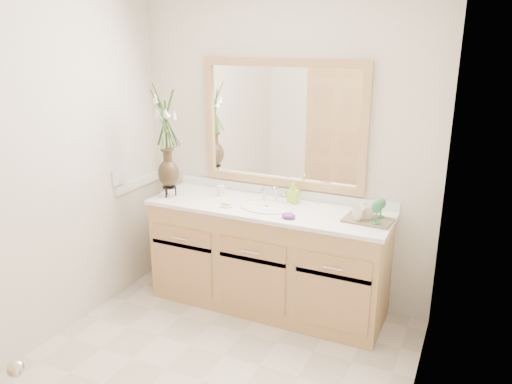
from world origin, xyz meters
The scene contains 19 objects.
floor centered at (0.00, 0.00, 0.00)m, with size 2.60×2.60×0.00m, color beige.
wall_back centered at (0.00, 1.30, 1.20)m, with size 2.40×0.02×2.40m, color white.
wall_left centered at (-1.20, 0.00, 1.20)m, with size 0.02×2.60×2.40m, color white.
wall_right centered at (1.20, 0.00, 1.20)m, with size 0.02×2.60×2.40m, color white.
vanity centered at (0.00, 1.01, 0.40)m, with size 1.80×0.55×0.80m.
counter centered at (0.00, 1.01, 0.82)m, with size 1.84×0.57×0.03m, color white.
sink centered at (0.00, 1.00, 0.78)m, with size 0.38×0.34×0.23m.
mirror centered at (0.00, 1.28, 1.41)m, with size 1.32×0.04×0.97m.
switch_plate centered at (-1.19, 0.76, 0.98)m, with size 0.02×0.12×0.12m, color white.
flower_vase centered at (-0.80, 0.91, 1.37)m, with size 0.19×0.19×0.79m.
tumbler centered at (-0.45, 1.10, 0.87)m, with size 0.06×0.06×0.08m, color silver.
soap_dish centered at (-0.28, 0.88, 0.84)m, with size 0.10×0.10×0.03m.
soap_bottle centered at (0.15, 1.16, 0.90)m, with size 0.07×0.07×0.15m, color #A4E536.
purple_dish centered at (0.23, 0.84, 0.85)m, with size 0.10×0.08×0.04m, color #6B297D.
tray centered at (0.75, 1.02, 0.84)m, with size 0.32×0.22×0.02m, color brown.
mug_left centered at (0.69, 0.97, 0.89)m, with size 0.09×0.08×0.09m, color silver.
mug_right centered at (0.75, 1.04, 0.90)m, with size 0.10×0.10×0.10m, color silver.
goblet_front centered at (0.82, 0.95, 0.95)m, with size 0.07×0.07×0.16m.
goblet_back centered at (0.82, 1.09, 0.94)m, with size 0.06×0.06×0.14m.
Camera 1 is at (1.40, -2.22, 2.05)m, focal length 35.00 mm.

